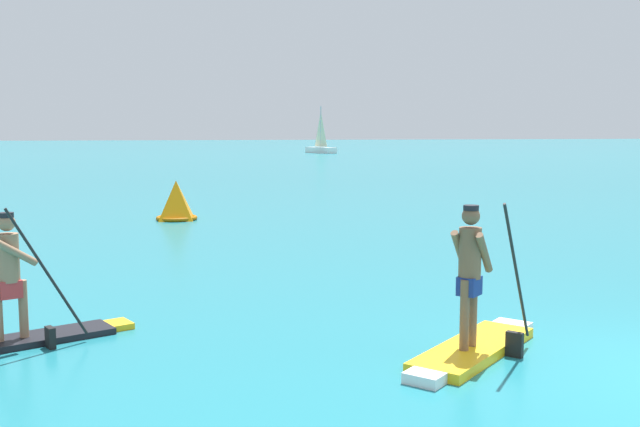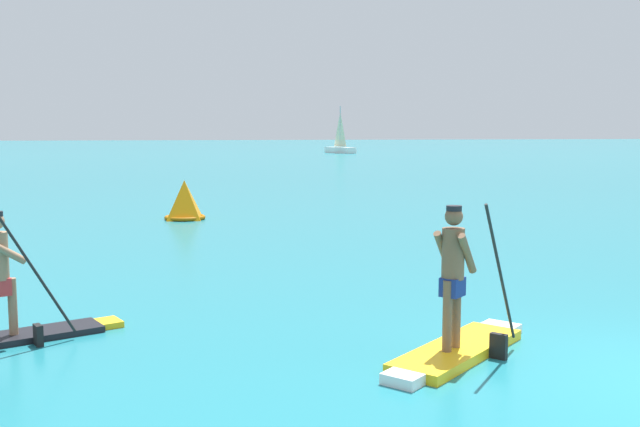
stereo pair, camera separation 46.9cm
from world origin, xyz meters
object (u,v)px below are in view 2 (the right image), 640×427
Objects in this scene: sailboat_right_horizon at (340,147)px; paddleboarder_mid_center at (458,325)px; paddleboarder_near_left at (5,309)px; race_marker_buoy at (185,202)px.

paddleboarder_mid_center is at bearing 144.67° from sailboat_right_horizon.
race_marker_buoy is (2.75, 12.56, 0.10)m from paddleboarder_near_left.
paddleboarder_near_left is 12.86m from race_marker_buoy.
paddleboarder_mid_center is 80.92m from sailboat_right_horizon.
paddleboarder_near_left is 2.01× the size of race_marker_buoy.
paddleboarder_near_left is at bearing 121.55° from paddleboarder_mid_center.
paddleboarder_near_left reaches higher than race_marker_buoy.
paddleboarder_near_left is 80.59m from sailboat_right_horizon.
paddleboarder_near_left is 0.50× the size of sailboat_right_horizon.
race_marker_buoy is at bearing 55.31° from paddleboarder_near_left.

